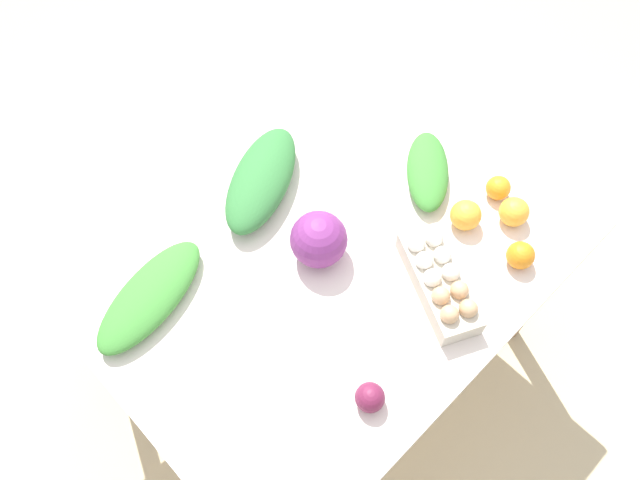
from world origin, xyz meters
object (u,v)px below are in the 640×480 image
(cabbage_purple, at_px, (319,239))
(egg_carton, at_px, (440,280))
(greens_bunch_kale, at_px, (428,171))
(orange_3, at_px, (498,188))
(orange_1, at_px, (521,255))
(greens_bunch_dandelion, at_px, (261,179))
(orange_0, at_px, (514,212))
(beet_root, at_px, (370,397))
(orange_2, at_px, (466,215))
(greens_bunch_chard, at_px, (150,296))

(cabbage_purple, bearing_deg, egg_carton, -62.77)
(greens_bunch_kale, height_order, orange_3, same)
(cabbage_purple, height_order, orange_1, cabbage_purple)
(egg_carton, xyz_separation_m, greens_bunch_kale, (0.23, 0.24, -0.01))
(greens_bunch_dandelion, xyz_separation_m, orange_3, (0.44, -0.45, -0.01))
(greens_bunch_kale, height_order, orange_0, orange_0)
(greens_bunch_dandelion, distance_m, beet_root, 0.63)
(egg_carton, height_order, orange_1, egg_carton)
(greens_bunch_kale, relative_size, beet_root, 3.88)
(orange_0, relative_size, orange_2, 0.96)
(greens_bunch_dandelion, bearing_deg, orange_0, -52.69)
(greens_bunch_dandelion, relative_size, greens_bunch_chard, 1.03)
(beet_root, relative_size, orange_3, 1.04)
(beet_root, height_order, orange_2, orange_2)
(greens_bunch_dandelion, height_order, greens_bunch_chard, greens_bunch_dandelion)
(beet_root, bearing_deg, orange_2, 16.41)
(beet_root, bearing_deg, egg_carton, 13.41)
(cabbage_purple, relative_size, beet_root, 2.11)
(beet_root, xyz_separation_m, orange_0, (0.61, 0.07, 0.00))
(orange_0, distance_m, orange_3, 0.08)
(cabbage_purple, distance_m, orange_1, 0.50)
(cabbage_purple, height_order, beet_root, cabbage_purple)
(egg_carton, relative_size, greens_bunch_dandelion, 0.87)
(beet_root, bearing_deg, greens_bunch_dandelion, 70.39)
(greens_bunch_kale, height_order, orange_1, orange_1)
(egg_carton, distance_m, orange_2, 0.21)
(orange_0, bearing_deg, egg_carton, 178.95)
(cabbage_purple, xyz_separation_m, orange_1, (0.34, -0.37, -0.04))
(orange_0, bearing_deg, cabbage_purple, 147.14)
(cabbage_purple, xyz_separation_m, orange_3, (0.47, -0.20, -0.04))
(egg_carton, distance_m, orange_3, 0.33)
(beet_root, xyz_separation_m, orange_1, (0.52, -0.02, 0.00))
(greens_bunch_kale, xyz_separation_m, orange_3, (0.09, -0.17, 0.00))
(greens_bunch_chard, bearing_deg, orange_3, -24.62)
(beet_root, bearing_deg, orange_3, 12.84)
(orange_0, height_order, orange_1, orange_0)
(beet_root, distance_m, orange_0, 0.62)
(orange_1, xyz_separation_m, orange_3, (0.12, 0.16, -0.00))
(orange_0, bearing_deg, orange_3, 65.20)
(orange_3, bearing_deg, cabbage_purple, 156.55)
(greens_bunch_chard, relative_size, orange_2, 4.28)
(cabbage_purple, relative_size, egg_carton, 0.47)
(orange_0, xyz_separation_m, orange_3, (0.04, 0.08, -0.01))
(greens_bunch_dandelion, distance_m, orange_0, 0.66)
(greens_bunch_dandelion, distance_m, greens_bunch_chard, 0.42)
(cabbage_purple, distance_m, orange_0, 0.51)
(greens_bunch_chard, bearing_deg, egg_carton, -41.32)
(orange_0, xyz_separation_m, orange_2, (-0.10, 0.08, 0.00))
(greens_bunch_chard, relative_size, orange_0, 4.43)
(greens_bunch_kale, relative_size, greens_bunch_chard, 0.76)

